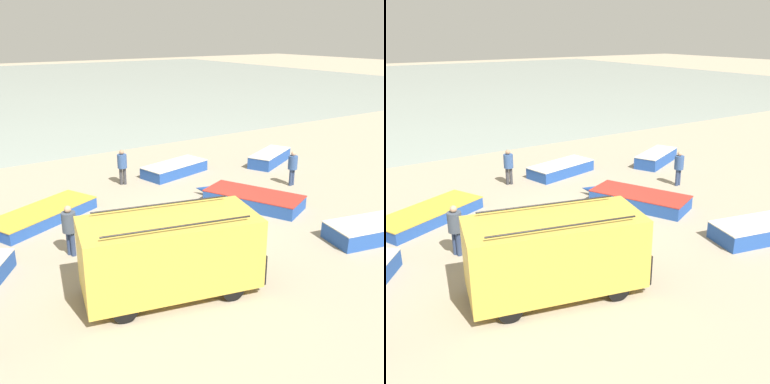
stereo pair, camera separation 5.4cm
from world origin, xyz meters
The scene contains 10 objects.
ground_plane centered at (0.00, 0.00, 0.00)m, with size 200.00×200.00×0.00m, color tan.
parked_van centered at (-3.32, -3.71, 1.27)m, with size 5.31×3.21×2.44m.
fishing_rowboat_0 centered at (8.33, 4.71, 0.33)m, with size 4.06×2.56×0.67m.
fishing_rowboat_2 centered at (-5.01, 3.47, 0.25)m, with size 5.25×3.37×0.49m.
fishing_rowboat_3 centered at (2.76, 5.90, 0.29)m, with size 4.39×2.26×0.59m.
fishing_rowboat_4 centered at (4.89, -4.70, 0.32)m, with size 4.57×2.25×0.63m.
fishing_rowboat_5 centered at (3.08, 0.31, 0.29)m, with size 3.27×4.97×0.57m.
fisherman_0 centered at (-0.33, 5.85, 1.04)m, with size 0.46×0.46×1.74m.
fisherman_1 centered at (-4.94, 0.08, 1.06)m, with size 0.47×0.47×1.77m.
fisherman_2 centered at (6.44, 1.22, 1.01)m, with size 0.44×0.44×1.69m.
Camera 2 is at (-8.96, -13.38, 7.08)m, focal length 42.00 mm.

